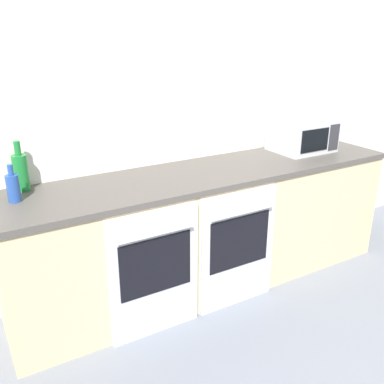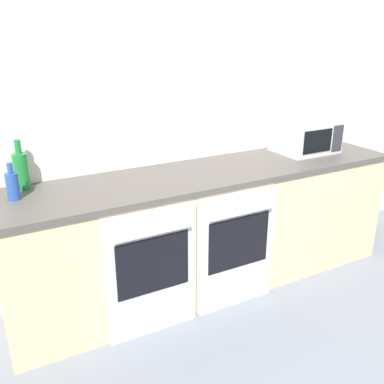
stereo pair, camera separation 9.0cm
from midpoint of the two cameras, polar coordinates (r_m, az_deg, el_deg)
name	(u,v)px [view 2 (the right image)]	position (r m, az deg, el deg)	size (l,w,h in m)	color
wall_back	(187,108)	(3.24, 0.10, 11.17)	(10.00, 0.06, 2.60)	silver
counter_back	(209,228)	(3.20, 3.11, -4.89)	(2.96, 0.67, 0.91)	#D1B789
oven_left	(153,273)	(2.70, -4.30, -10.67)	(0.59, 0.06, 0.85)	silver
oven_right	(237,249)	(2.97, 6.92, -7.62)	(0.59, 0.06, 0.85)	silver
microwave	(305,136)	(3.63, 15.56, 7.22)	(0.47, 0.37, 0.26)	#B7BABF
bottle_green	(21,170)	(2.83, -20.98, 2.78)	(0.09, 0.09, 0.31)	#19722D
bottle_blue	(13,185)	(2.67, -21.93, 0.83)	(0.07, 0.07, 0.22)	#234793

